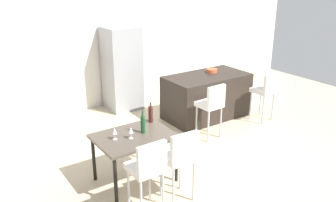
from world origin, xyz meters
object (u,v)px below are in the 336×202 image
object	(u,v)px
bar_chair_middle	(266,89)
wine_bottle_middle	(151,114)
kitchen_island	(207,96)
dining_chair_far	(180,155)
fruit_bowl	(212,71)
wine_glass_right	(115,131)
refrigerator	(122,69)
wine_glass_left	(131,130)
bar_chair_left	(212,103)
wine_bottle_near	(143,124)
dining_table	(134,140)
dining_chair_near	(147,166)

from	to	relation	value
bar_chair_middle	wine_bottle_middle	distance (m)	2.88
kitchen_island	dining_chair_far	size ratio (longest dim) A/B	1.67
bar_chair_middle	fruit_bowl	world-z (taller)	bar_chair_middle
wine_glass_right	refrigerator	bearing A→B (deg)	60.66
dining_chair_far	wine_bottle_middle	xyz separation A→B (m)	(0.21, 1.06, 0.17)
wine_glass_right	wine_glass_left	bearing A→B (deg)	-27.04
bar_chair_left	fruit_bowl	distance (m)	1.32
wine_bottle_near	wine_glass_left	bearing A→B (deg)	-164.29
wine_bottle_middle	wine_glass_left	distance (m)	0.64
dining_chair_far	wine_glass_right	xyz separation A→B (m)	(-0.53, 0.82, 0.17)
wine_bottle_middle	wine_glass_right	bearing A→B (deg)	-161.87
bar_chair_left	dining_chair_far	xyz separation A→B (m)	(-1.63, -1.25, 0.00)
dining_table	wine_glass_right	size ratio (longest dim) A/B	6.36
dining_chair_near	bar_chair_middle	bearing A→B (deg)	19.24
dining_chair_near	wine_bottle_near	size ratio (longest dim) A/B	2.99
bar_chair_middle	fruit_bowl	size ratio (longest dim) A/B	4.54
wine_glass_left	wine_glass_right	xyz separation A→B (m)	(-0.20, 0.10, 0.00)
dining_table	wine_glass_right	bearing A→B (deg)	171.62
fruit_bowl	wine_glass_right	bearing A→B (deg)	-154.82
kitchen_island	dining_table	bearing A→B (deg)	-152.00
bar_chair_middle	dining_chair_near	distance (m)	3.79
dining_chair_far	wine_bottle_near	bearing A→B (deg)	96.61
dining_table	wine_bottle_middle	world-z (taller)	wine_bottle_middle
dining_table	wine_glass_right	world-z (taller)	wine_glass_right
kitchen_island	wine_glass_right	bearing A→B (deg)	-155.17
dining_table	fruit_bowl	distance (m)	3.09
dining_table	wine_glass_left	size ratio (longest dim) A/B	6.36
bar_chair_middle	dining_chair_near	xyz separation A→B (m)	(-3.58, -1.25, 0.00)
dining_chair_near	wine_bottle_middle	distance (m)	1.29
dining_chair_near	wine_glass_right	bearing A→B (deg)	92.22
dining_table	dining_chair_near	size ratio (longest dim) A/B	1.05
fruit_bowl	kitchen_island	bearing A→B (deg)	-150.80
refrigerator	bar_chair_left	bearing A→B (deg)	-75.35
kitchen_island	wine_bottle_near	bearing A→B (deg)	-150.56
dining_table	dining_chair_near	bearing A→B (deg)	-107.71
dining_chair_near	wine_bottle_near	distance (m)	0.90
kitchen_island	wine_glass_left	xyz separation A→B (m)	(-2.56, -1.38, 0.40)
dining_table	refrigerator	xyz separation A→B (m)	(1.27, 2.80, 0.26)
dining_chair_near	fruit_bowl	size ratio (longest dim) A/B	4.54
kitchen_island	dining_chair_far	world-z (taller)	dining_chair_far
bar_chair_middle	wine_glass_right	size ratio (longest dim) A/B	6.03
dining_chair_far	fruit_bowl	world-z (taller)	dining_chair_far
kitchen_island	wine_glass_right	distance (m)	3.07
dining_table	dining_chair_far	xyz separation A→B (m)	(0.25, -0.78, 0.04)
dining_chair_near	wine_glass_right	world-z (taller)	dining_chair_near
dining_chair_far	wine_bottle_middle	size ratio (longest dim) A/B	3.23
dining_table	wine_glass_left	xyz separation A→B (m)	(-0.08, -0.06, 0.20)
wine_glass_left	fruit_bowl	size ratio (longest dim) A/B	0.75
bar_chair_left	wine_bottle_near	xyz separation A→B (m)	(-1.72, -0.46, 0.18)
bar_chair_left	dining_table	distance (m)	1.93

